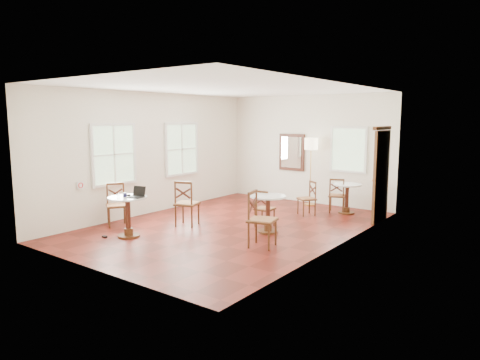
% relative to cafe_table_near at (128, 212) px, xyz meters
% --- Properties ---
extents(ground, '(7.00, 7.00, 0.00)m').
position_rel_cafe_table_near_xyz_m(ground, '(1.14, 1.93, -0.51)').
color(ground, '#611810').
rests_on(ground, ground).
extents(room_shell, '(5.02, 7.02, 3.01)m').
position_rel_cafe_table_near_xyz_m(room_shell, '(1.08, 2.20, 1.38)').
color(room_shell, white).
rests_on(room_shell, ground).
extents(cafe_table_near, '(0.78, 0.78, 0.82)m').
position_rel_cafe_table_near_xyz_m(cafe_table_near, '(0.00, 0.00, 0.00)').
color(cafe_table_near, '#4C2A13').
rests_on(cafe_table_near, ground).
extents(cafe_table_mid, '(0.74, 0.74, 0.78)m').
position_rel_cafe_table_near_xyz_m(cafe_table_mid, '(2.07, 1.96, -0.02)').
color(cafe_table_mid, '#4C2A13').
rests_on(cafe_table_mid, ground).
extents(cafe_table_back, '(0.71, 0.71, 0.75)m').
position_rel_cafe_table_near_xyz_m(cafe_table_back, '(2.65, 4.67, -0.05)').
color(cafe_table_back, '#4C2A13').
rests_on(cafe_table_back, ground).
extents(chair_near_a, '(0.60, 0.60, 1.02)m').
position_rel_cafe_table_near_xyz_m(chair_near_a, '(0.31, 1.37, 0.00)').
color(chair_near_a, '#4C2A13').
rests_on(chair_near_a, ground).
extents(chair_near_b, '(0.60, 0.60, 0.94)m').
position_rel_cafe_table_near_xyz_m(chair_near_b, '(-0.96, 0.46, -0.04)').
color(chair_near_b, '#4C2A13').
rests_on(chair_near_b, ground).
extents(chair_mid_a, '(0.40, 0.40, 0.82)m').
position_rel_cafe_table_near_xyz_m(chair_mid_a, '(1.73, 2.32, -0.10)').
color(chair_mid_a, '#4C2A13').
rests_on(chair_mid_a, ground).
extents(chair_mid_b, '(0.58, 0.58, 1.04)m').
position_rel_cafe_table_near_xyz_m(chair_mid_b, '(2.51, 1.04, 0.01)').
color(chair_mid_b, '#4C2A13').
rests_on(chair_mid_b, ground).
extents(chair_back_a, '(0.52, 0.52, 0.88)m').
position_rel_cafe_table_near_xyz_m(chair_back_a, '(2.40, 4.64, -0.07)').
color(chair_back_a, '#4C2A13').
rests_on(chair_back_a, ground).
extents(chair_back_b, '(0.54, 0.54, 0.84)m').
position_rel_cafe_table_near_xyz_m(chair_back_b, '(1.94, 3.95, -0.09)').
color(chair_back_b, '#4C2A13').
rests_on(chair_back_b, ground).
extents(floor_lamp, '(0.36, 0.36, 1.84)m').
position_rel_cafe_table_near_xyz_m(floor_lamp, '(1.42, 5.08, 1.05)').
color(floor_lamp, '#BF8C3F').
rests_on(floor_lamp, ground).
extents(laptop, '(0.33, 0.29, 0.21)m').
position_rel_cafe_table_near_xyz_m(laptop, '(0.18, 0.10, 0.36)').
color(laptop, black).
rests_on(laptop, cafe_table_near).
extents(mouse, '(0.12, 0.10, 0.04)m').
position_rel_cafe_table_near_xyz_m(mouse, '(-0.03, 0.06, 0.33)').
color(mouse, black).
rests_on(mouse, cafe_table_near).
extents(navy_mug, '(0.11, 0.07, 0.08)m').
position_rel_cafe_table_near_xyz_m(navy_mug, '(-0.03, -0.04, 0.35)').
color(navy_mug, '#111037').
rests_on(navy_mug, cafe_table_near).
extents(water_glass, '(0.06, 0.06, 0.09)m').
position_rel_cafe_table_near_xyz_m(water_glass, '(0.01, -0.22, 0.36)').
color(water_glass, white).
rests_on(water_glass, cafe_table_near).
extents(power_adapter, '(0.10, 0.06, 0.04)m').
position_rel_cafe_table_near_xyz_m(power_adapter, '(-0.33, -0.34, -0.49)').
color(power_adapter, black).
rests_on(power_adapter, ground).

